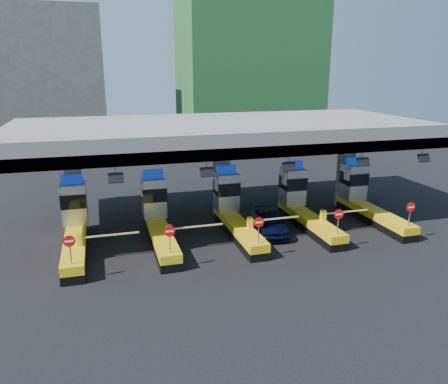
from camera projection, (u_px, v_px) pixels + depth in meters
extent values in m
plane|color=black|center=(234.00, 232.00, 29.13)|extent=(120.00, 120.00, 0.00)
cube|color=slate|center=(222.00, 132.00, 30.21)|extent=(28.00, 12.00, 1.50)
cube|color=#4C4C49|center=(249.00, 152.00, 25.05)|extent=(28.00, 0.60, 0.70)
cube|color=slate|center=(74.00, 192.00, 28.48)|extent=(1.00, 1.00, 5.50)
cube|color=slate|center=(222.00, 181.00, 31.16)|extent=(1.00, 1.00, 5.50)
cube|color=slate|center=(345.00, 172.00, 33.83)|extent=(1.00, 1.00, 5.50)
cylinder|color=slate|center=(115.00, 171.00, 23.20)|extent=(0.06, 0.06, 0.50)
cube|color=black|center=(116.00, 178.00, 23.11)|extent=(0.80, 0.38, 0.54)
cylinder|color=slate|center=(206.00, 165.00, 24.54)|extent=(0.06, 0.06, 0.50)
cube|color=black|center=(207.00, 172.00, 24.45)|extent=(0.80, 0.38, 0.54)
cylinder|color=slate|center=(288.00, 160.00, 25.88)|extent=(0.06, 0.06, 0.50)
cube|color=black|center=(289.00, 167.00, 25.79)|extent=(0.80, 0.38, 0.54)
cylinder|color=slate|center=(362.00, 156.00, 27.21)|extent=(0.06, 0.06, 0.50)
cube|color=black|center=(363.00, 162.00, 27.12)|extent=(0.80, 0.38, 0.54)
cylinder|color=slate|center=(422.00, 152.00, 28.42)|extent=(0.06, 0.06, 0.50)
cube|color=black|center=(424.00, 158.00, 28.33)|extent=(0.80, 0.38, 0.54)
cube|color=black|center=(76.00, 250.00, 25.46)|extent=(1.20, 8.00, 0.50)
cube|color=#E5B70C|center=(75.00, 243.00, 25.33)|extent=(1.20, 8.00, 0.50)
cube|color=#9EA3A8|center=(74.00, 203.00, 27.50)|extent=(1.50, 1.50, 2.60)
cube|color=black|center=(74.00, 199.00, 27.40)|extent=(1.56, 1.56, 0.90)
cube|color=#0C2DBF|center=(72.00, 179.00, 27.07)|extent=(1.30, 0.35, 0.55)
cube|color=white|center=(59.00, 195.00, 26.82)|extent=(0.06, 0.70, 0.90)
cylinder|color=slate|center=(70.00, 252.00, 21.75)|extent=(0.07, 0.07, 1.30)
cylinder|color=red|center=(69.00, 241.00, 21.56)|extent=(0.60, 0.04, 0.60)
cube|color=white|center=(69.00, 241.00, 21.54)|extent=(0.42, 0.02, 0.10)
cube|color=#E5B70C|center=(80.00, 240.00, 24.15)|extent=(0.30, 0.35, 0.70)
cube|color=white|center=(110.00, 235.00, 24.56)|extent=(3.20, 0.08, 0.08)
cube|color=black|center=(161.00, 241.00, 26.80)|extent=(1.20, 8.00, 0.50)
cube|color=#E5B70C|center=(161.00, 234.00, 26.66)|extent=(1.20, 8.00, 0.50)
cube|color=#9EA3A8|center=(154.00, 197.00, 28.83)|extent=(1.50, 1.50, 2.60)
cube|color=black|center=(154.00, 193.00, 28.73)|extent=(1.56, 1.56, 0.90)
cube|color=#0C2DBF|center=(153.00, 174.00, 28.40)|extent=(1.30, 0.35, 0.55)
cube|color=white|center=(142.00, 189.00, 28.15)|extent=(0.06, 0.70, 0.90)
cylinder|color=slate|center=(170.00, 242.00, 23.09)|extent=(0.07, 0.07, 1.30)
cylinder|color=red|center=(170.00, 231.00, 22.90)|extent=(0.60, 0.04, 0.60)
cube|color=white|center=(170.00, 231.00, 22.88)|extent=(0.42, 0.02, 0.10)
cube|color=#E5B70C|center=(169.00, 231.00, 25.48)|extent=(0.30, 0.35, 0.70)
cube|color=white|center=(197.00, 226.00, 25.90)|extent=(3.20, 0.08, 0.08)
cube|color=black|center=(239.00, 233.00, 28.13)|extent=(1.20, 8.00, 0.50)
cube|color=#E5B70C|center=(239.00, 226.00, 28.00)|extent=(1.20, 8.00, 0.50)
cube|color=#9EA3A8|center=(226.00, 192.00, 30.17)|extent=(1.50, 1.50, 2.60)
cube|color=black|center=(226.00, 187.00, 30.07)|extent=(1.56, 1.56, 0.90)
cube|color=#0C2DBF|center=(226.00, 169.00, 29.74)|extent=(1.30, 0.35, 0.55)
cube|color=white|center=(216.00, 184.00, 29.49)|extent=(0.06, 0.70, 0.90)
cylinder|color=slate|center=(259.00, 232.00, 24.43)|extent=(0.07, 0.07, 1.30)
cylinder|color=red|center=(259.00, 222.00, 24.24)|extent=(0.60, 0.04, 0.60)
cube|color=white|center=(259.00, 222.00, 24.21)|extent=(0.42, 0.02, 0.10)
cube|color=#E5B70C|center=(250.00, 223.00, 26.82)|extent=(0.30, 0.35, 0.70)
cube|color=white|center=(275.00, 219.00, 27.23)|extent=(3.20, 0.08, 0.08)
cube|color=black|center=(309.00, 226.00, 29.47)|extent=(1.20, 8.00, 0.50)
cube|color=#E5B70C|center=(309.00, 219.00, 29.33)|extent=(1.20, 8.00, 0.50)
cube|color=#9EA3A8|center=(293.00, 186.00, 31.50)|extent=(1.50, 1.50, 2.60)
cube|color=black|center=(293.00, 182.00, 31.41)|extent=(1.56, 1.56, 0.90)
cube|color=#0C2DBF|center=(294.00, 165.00, 31.08)|extent=(1.30, 0.35, 0.55)
cube|color=white|center=(284.00, 179.00, 30.82)|extent=(0.06, 0.70, 0.90)
cylinder|color=slate|center=(338.00, 224.00, 25.76)|extent=(0.07, 0.07, 1.30)
cylinder|color=red|center=(339.00, 214.00, 25.57)|extent=(0.60, 0.04, 0.60)
cube|color=white|center=(339.00, 214.00, 25.55)|extent=(0.42, 0.02, 0.10)
cube|color=#E5B70C|center=(323.00, 215.00, 28.16)|extent=(0.30, 0.35, 0.70)
cube|color=white|center=(346.00, 212.00, 28.57)|extent=(3.20, 0.08, 0.08)
cube|color=black|center=(373.00, 219.00, 30.81)|extent=(1.20, 8.00, 0.50)
cube|color=#E5B70C|center=(374.00, 212.00, 30.67)|extent=(1.20, 8.00, 0.50)
cube|color=#9EA3A8|center=(354.00, 182.00, 32.84)|extent=(1.50, 1.50, 2.60)
cube|color=black|center=(354.00, 178.00, 32.74)|extent=(1.56, 1.56, 0.90)
cube|color=#0C2DBF|center=(355.00, 161.00, 32.41)|extent=(1.30, 0.35, 0.55)
cube|color=white|center=(347.00, 174.00, 32.16)|extent=(0.06, 0.70, 0.90)
cylinder|color=slate|center=(410.00, 216.00, 27.10)|extent=(0.07, 0.07, 1.30)
cylinder|color=red|center=(411.00, 207.00, 26.91)|extent=(0.60, 0.04, 0.60)
cube|color=white|center=(411.00, 207.00, 26.88)|extent=(0.42, 0.02, 0.10)
cube|color=#E5B70C|center=(390.00, 209.00, 29.49)|extent=(0.30, 0.35, 0.70)
cube|color=white|center=(410.00, 205.00, 29.91)|extent=(3.20, 0.08, 0.08)
cube|color=#1E5926|center=(249.00, 42.00, 58.14)|extent=(18.00, 12.00, 28.00)
cube|color=#4C4C49|center=(48.00, 81.00, 56.24)|extent=(14.00, 10.00, 18.00)
imported|color=black|center=(270.00, 221.00, 28.76)|extent=(2.65, 4.93, 1.59)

